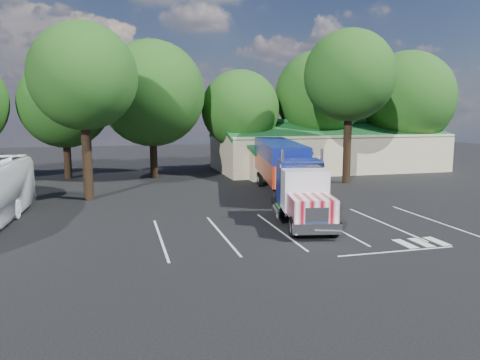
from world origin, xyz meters
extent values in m
plane|color=black|center=(0.00, 0.00, 0.00)|extent=(120.00, 120.00, 0.00)
cube|color=beige|center=(14.00, 18.00, 2.00)|extent=(24.00, 11.00, 4.00)
cube|color=#175223|center=(14.00, 15.60, 4.50)|extent=(24.20, 6.25, 2.10)
cube|color=#175223|center=(14.00, 20.40, 4.50)|extent=(24.20, 6.25, 2.10)
cube|color=beige|center=(6.00, 12.30, 1.40)|extent=(5.00, 2.50, 2.80)
cube|color=#175223|center=(6.00, 11.00, 2.90)|extent=(5.40, 3.19, 0.80)
cylinder|color=black|center=(-13.00, 17.80, 2.00)|extent=(0.70, 0.70, 4.00)
sphere|color=#224814|center=(-13.00, 17.80, 7.15)|extent=(8.40, 8.40, 8.40)
cylinder|color=black|center=(-5.00, 16.20, 2.15)|extent=(0.70, 0.70, 4.30)
sphere|color=#224814|center=(-5.00, 16.20, 8.05)|extent=(10.00, 10.00, 10.00)
cylinder|color=black|center=(4.00, 17.50, 1.80)|extent=(0.70, 0.70, 3.60)
sphere|color=#224814|center=(4.00, 17.50, 6.60)|extent=(8.00, 8.00, 8.00)
cylinder|color=black|center=(13.00, 18.00, 2.25)|extent=(0.70, 0.70, 4.50)
sphere|color=#224814|center=(13.00, 18.00, 8.10)|extent=(9.60, 9.60, 9.60)
cylinder|color=black|center=(23.00, 16.80, 1.95)|extent=(0.70, 0.70, 3.90)
sphere|color=#224814|center=(23.00, 16.80, 7.80)|extent=(10.40, 10.40, 10.40)
cylinder|color=black|center=(-10.50, 6.00, 3.00)|extent=(0.70, 0.70, 6.00)
sphere|color=#224814|center=(-10.50, 6.00, 8.85)|extent=(7.60, 7.60, 7.60)
cylinder|color=black|center=(11.50, 8.50, 3.25)|extent=(0.70, 0.70, 6.50)
sphere|color=#224814|center=(11.50, 8.50, 9.50)|extent=(8.00, 8.00, 8.00)
cube|color=black|center=(1.82, -4.88, 0.75)|extent=(2.33, 7.01, 0.25)
cube|color=white|center=(1.10, -8.53, 0.65)|extent=(2.48, 0.73, 0.55)
cube|color=white|center=(1.13, -8.33, 1.24)|extent=(1.19, 0.35, 0.89)
cube|color=white|center=(1.36, -7.21, 1.44)|extent=(2.71, 2.78, 1.14)
cube|color=silver|center=(1.74, -5.27, 2.04)|extent=(2.75, 2.04, 2.28)
cube|color=black|center=(1.62, -5.90, 2.53)|extent=(2.26, 0.52, 0.99)
cube|color=white|center=(1.91, -4.44, 3.33)|extent=(2.55, 0.60, 0.25)
cube|color=#0C0D56|center=(2.09, -3.51, 2.24)|extent=(2.82, 2.43, 2.68)
cylinder|color=white|center=(0.80, -4.17, 2.58)|extent=(0.21, 0.21, 3.38)
cylinder|color=white|center=(3.04, -4.61, 2.58)|extent=(0.21, 0.21, 3.38)
cylinder|color=white|center=(0.53, -4.52, 0.75)|extent=(0.95, 1.69, 0.66)
cylinder|color=white|center=(3.16, -5.04, 0.75)|extent=(0.95, 1.69, 0.66)
cube|color=white|center=(3.78, 4.96, 2.14)|extent=(5.01, 12.97, 1.49)
cube|color=navy|center=(3.78, 4.96, 3.48)|extent=(5.01, 12.97, 1.19)
cube|color=black|center=(4.59, 9.06, 0.84)|extent=(1.85, 3.64, 0.35)
cube|color=black|center=(2.05, -0.16, 0.70)|extent=(0.14, 0.14, 1.39)
cube|color=black|center=(3.41, -0.43, 0.70)|extent=(0.14, 0.14, 1.39)
cube|color=white|center=(5.04, 11.30, 0.45)|extent=(2.36, 0.58, 0.12)
cylinder|color=black|center=(0.24, -7.50, 0.55)|extent=(0.55, 1.14, 1.09)
cylinder|color=black|center=(2.28, -7.90, 0.55)|extent=(0.55, 1.14, 1.09)
cylinder|color=black|center=(1.13, -3.02, 0.55)|extent=(0.55, 1.14, 1.09)
cylinder|color=black|center=(3.17, -3.42, 0.55)|extent=(0.55, 1.14, 1.09)
cylinder|color=black|center=(1.34, -1.94, 0.55)|extent=(0.55, 1.14, 1.09)
cylinder|color=black|center=(3.39, -2.35, 0.55)|extent=(0.55, 1.14, 1.09)
cylinder|color=black|center=(3.41, 8.48, 0.55)|extent=(0.55, 1.14, 1.09)
cylinder|color=black|center=(5.46, 8.07, 0.55)|extent=(0.55, 1.14, 1.09)
cylinder|color=black|center=(3.65, 9.65, 0.55)|extent=(0.55, 1.14, 1.09)
cylinder|color=black|center=(5.69, 9.24, 0.55)|extent=(0.55, 1.14, 1.09)
imported|color=black|center=(1.60, -0.54, 0.95)|extent=(0.54, 0.74, 1.89)
imported|color=black|center=(3.92, 1.14, 0.48)|extent=(0.71, 1.84, 0.95)
imported|color=#B0B4B8|center=(8.78, 14.00, 0.65)|extent=(4.16, 2.18, 1.31)
camera|label=1|loc=(-8.36, -29.37, 6.46)|focal=35.00mm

